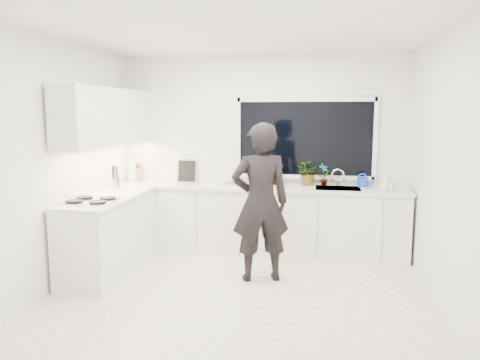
# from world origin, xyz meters

# --- Properties ---
(floor) EXTENTS (4.00, 3.50, 0.02)m
(floor) POSITION_xyz_m (0.00, 0.00, -0.01)
(floor) COLOR beige
(floor) RESTS_ON ground
(wall_back) EXTENTS (4.00, 0.02, 2.70)m
(wall_back) POSITION_xyz_m (0.00, 1.76, 1.35)
(wall_back) COLOR white
(wall_back) RESTS_ON ground
(wall_left) EXTENTS (0.02, 3.50, 2.70)m
(wall_left) POSITION_xyz_m (-2.01, 0.00, 1.35)
(wall_left) COLOR white
(wall_left) RESTS_ON ground
(wall_right) EXTENTS (0.02, 3.50, 2.70)m
(wall_right) POSITION_xyz_m (2.01, 0.00, 1.35)
(wall_right) COLOR white
(wall_right) RESTS_ON ground
(ceiling) EXTENTS (4.00, 3.50, 0.02)m
(ceiling) POSITION_xyz_m (0.00, 0.00, 2.71)
(ceiling) COLOR white
(ceiling) RESTS_ON wall_back
(window) EXTENTS (1.80, 0.02, 1.00)m
(window) POSITION_xyz_m (0.60, 1.73, 1.55)
(window) COLOR black
(window) RESTS_ON wall_back
(base_cabinets_back) EXTENTS (3.92, 0.58, 0.88)m
(base_cabinets_back) POSITION_xyz_m (0.00, 1.45, 0.44)
(base_cabinets_back) COLOR white
(base_cabinets_back) RESTS_ON floor
(base_cabinets_left) EXTENTS (0.58, 1.60, 0.88)m
(base_cabinets_left) POSITION_xyz_m (-1.67, 0.35, 0.44)
(base_cabinets_left) COLOR white
(base_cabinets_left) RESTS_ON floor
(countertop_back) EXTENTS (3.94, 0.62, 0.04)m
(countertop_back) POSITION_xyz_m (0.00, 1.44, 0.90)
(countertop_back) COLOR silver
(countertop_back) RESTS_ON base_cabinets_back
(countertop_left) EXTENTS (0.62, 1.60, 0.04)m
(countertop_left) POSITION_xyz_m (-1.67, 0.35, 0.90)
(countertop_left) COLOR silver
(countertop_left) RESTS_ON base_cabinets_left
(upper_cabinets) EXTENTS (0.34, 2.10, 0.70)m
(upper_cabinets) POSITION_xyz_m (-1.79, 0.70, 1.85)
(upper_cabinets) COLOR white
(upper_cabinets) RESTS_ON wall_left
(sink) EXTENTS (0.58, 0.42, 0.14)m
(sink) POSITION_xyz_m (1.05, 1.45, 0.87)
(sink) COLOR silver
(sink) RESTS_ON countertop_back
(faucet) EXTENTS (0.03, 0.03, 0.22)m
(faucet) POSITION_xyz_m (1.05, 1.65, 1.03)
(faucet) COLOR silver
(faucet) RESTS_ON countertop_back
(stovetop) EXTENTS (0.56, 0.48, 0.03)m
(stovetop) POSITION_xyz_m (-1.69, -0.00, 0.94)
(stovetop) COLOR black
(stovetop) RESTS_ON countertop_left
(person) EXTENTS (0.76, 0.61, 1.80)m
(person) POSITION_xyz_m (0.16, 0.39, 0.90)
(person) COLOR black
(person) RESTS_ON floor
(pizza_tray) EXTENTS (0.52, 0.46, 0.03)m
(pizza_tray) POSITION_xyz_m (-0.30, 1.42, 0.94)
(pizza_tray) COLOR silver
(pizza_tray) RESTS_ON countertop_back
(pizza) EXTENTS (0.47, 0.41, 0.01)m
(pizza) POSITION_xyz_m (-0.30, 1.42, 0.95)
(pizza) COLOR red
(pizza) RESTS_ON pizza_tray
(watering_can) EXTENTS (0.15, 0.15, 0.13)m
(watering_can) POSITION_xyz_m (1.37, 1.61, 0.98)
(watering_can) COLOR blue
(watering_can) RESTS_ON countertop_back
(paper_towel_roll) EXTENTS (0.13, 0.13, 0.26)m
(paper_towel_roll) POSITION_xyz_m (-1.85, 1.55, 1.05)
(paper_towel_roll) COLOR white
(paper_towel_roll) RESTS_ON countertop_back
(knife_block) EXTENTS (0.14, 0.11, 0.22)m
(knife_block) POSITION_xyz_m (-1.79, 1.59, 1.03)
(knife_block) COLOR #916543
(knife_block) RESTS_ON countertop_back
(utensil_crock) EXTENTS (0.16, 0.16, 0.16)m
(utensil_crock) POSITION_xyz_m (-1.77, 0.80, 1.00)
(utensil_crock) COLOR silver
(utensil_crock) RESTS_ON countertop_left
(picture_frame_large) EXTENTS (0.22, 0.02, 0.28)m
(picture_frame_large) POSITION_xyz_m (-1.09, 1.69, 1.06)
(picture_frame_large) COLOR black
(picture_frame_large) RESTS_ON countertop_back
(picture_frame_small) EXTENTS (0.25, 0.03, 0.30)m
(picture_frame_small) POSITION_xyz_m (-1.08, 1.69, 1.07)
(picture_frame_small) COLOR black
(picture_frame_small) RESTS_ON countertop_back
(herb_plants) EXTENTS (1.12, 0.33, 0.32)m
(herb_plants) POSITION_xyz_m (0.49, 1.61, 1.08)
(herb_plants) COLOR #26662D
(herb_plants) RESTS_ON countertop_back
(soap_bottles) EXTENTS (0.20, 0.15, 0.28)m
(soap_bottles) POSITION_xyz_m (1.65, 1.30, 1.05)
(soap_bottles) COLOR #D8BF66
(soap_bottles) RESTS_ON countertop_back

